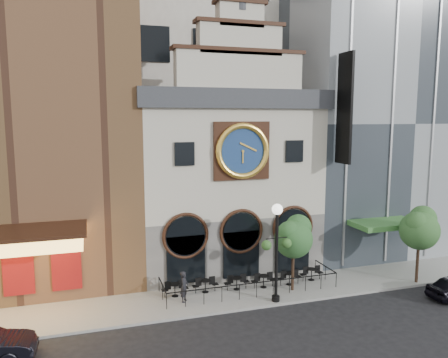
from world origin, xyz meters
TOP-DOWN VIEW (x-y plane):
  - ground at (0.00, 0.00)m, footprint 120.00×120.00m
  - sidewalk at (0.00, 2.50)m, footprint 44.00×5.00m
  - clock_building at (0.00, 7.82)m, footprint 12.60×8.78m
  - theater_building at (-13.00, 9.96)m, footprint 14.00×15.60m
  - retail_building at (12.99, 9.99)m, footprint 14.00×14.40m
  - office_tower at (0.00, 20.00)m, footprint 20.00×16.00m
  - cafe_railing at (0.00, 2.50)m, footprint 10.60×2.60m
  - bistro_0 at (-4.52, 2.79)m, footprint 1.58×0.68m
  - bistro_1 at (-2.66, 2.83)m, footprint 1.58×0.68m
  - bistro_2 at (-0.72, 2.67)m, footprint 1.58×0.68m
  - bistro_3 at (0.98, 2.50)m, footprint 1.58×0.68m
  - bistro_4 at (2.70, 2.41)m, footprint 1.58×0.68m
  - bistro_5 at (4.41, 2.71)m, footprint 1.58×0.68m
  - pedestrian at (-4.15, 1.91)m, footprint 0.68×0.77m
  - lamppost at (0.87, 0.40)m, footprint 1.82×0.62m
  - tree_left at (2.55, 1.63)m, footprint 2.40×2.31m
  - tree_right at (10.70, 0.43)m, footprint 2.54×2.45m

SIDE VIEW (x-z plane):
  - ground at x=0.00m, z-range 0.00..0.00m
  - sidewalk at x=0.00m, z-range 0.00..0.15m
  - cafe_railing at x=0.00m, z-range 0.15..1.05m
  - bistro_0 at x=-4.52m, z-range 0.16..1.06m
  - bistro_1 at x=-2.66m, z-range 0.16..1.06m
  - bistro_2 at x=-0.72m, z-range 0.16..1.06m
  - bistro_3 at x=0.98m, z-range 0.16..1.06m
  - bistro_4 at x=2.70m, z-range 0.16..1.06m
  - bistro_5 at x=4.41m, z-range 0.16..1.06m
  - pedestrian at x=-4.15m, z-range 0.15..1.93m
  - tree_left at x=2.55m, z-range 1.23..5.85m
  - lamppost at x=0.87m, z-range 0.82..6.50m
  - tree_right at x=10.70m, z-range 1.29..6.19m
  - clock_building at x=0.00m, z-range -2.64..16.01m
  - retail_building at x=12.99m, z-range 0.14..20.14m
  - theater_building at x=-13.00m, z-range 0.10..25.10m
  - office_tower at x=0.00m, z-range 0.00..40.00m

